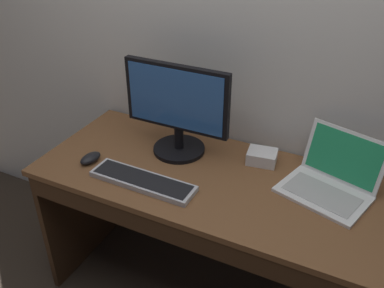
{
  "coord_description": "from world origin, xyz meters",
  "views": [
    {
      "loc": [
        0.59,
        -1.39,
        1.87
      ],
      "look_at": [
        -0.09,
        0.0,
        0.93
      ],
      "focal_mm": 39.35,
      "sensor_mm": 36.0,
      "label": 1
    }
  ],
  "objects": [
    {
      "name": "external_drive_box",
      "position": [
        0.17,
        0.2,
        0.82
      ],
      "size": [
        0.15,
        0.12,
        0.06
      ],
      "primitive_type": "cube",
      "rotation": [
        0.0,
        0.0,
        0.15
      ],
      "color": "silver",
      "rests_on": "desk"
    },
    {
      "name": "computer_mouse",
      "position": [
        -0.54,
        -0.14,
        0.81
      ],
      "size": [
        0.08,
        0.12,
        0.04
      ],
      "primitive_type": "ellipsoid",
      "rotation": [
        0.0,
        0.0,
        -0.15
      ],
      "color": "black",
      "rests_on": "desk"
    },
    {
      "name": "laptop_white",
      "position": [
        0.49,
        0.13,
        0.84
      ],
      "size": [
        0.42,
        0.39,
        0.23
      ],
      "color": "white",
      "rests_on": "desk"
    },
    {
      "name": "desk",
      "position": [
        0.0,
        -0.02,
        0.59
      ],
      "size": [
        1.55,
        0.67,
        0.79
      ],
      "color": "brown",
      "rests_on": "ground"
    },
    {
      "name": "external_monitor",
      "position": [
        -0.22,
        0.11,
        1.02
      ],
      "size": [
        0.5,
        0.25,
        0.44
      ],
      "color": "black",
      "rests_on": "desk"
    },
    {
      "name": "wired_keyboard",
      "position": [
        -0.23,
        -0.18,
        0.8
      ],
      "size": [
        0.47,
        0.13,
        0.03
      ],
      "color": "#BCBCC1",
      "rests_on": "desk"
    }
  ]
}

